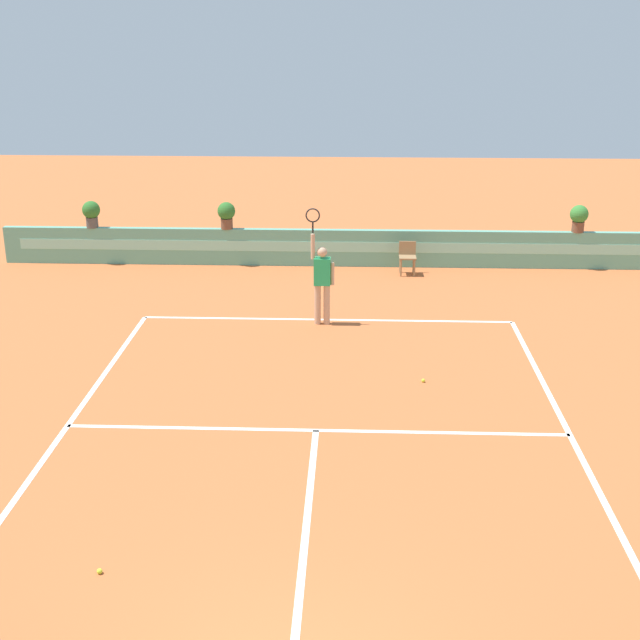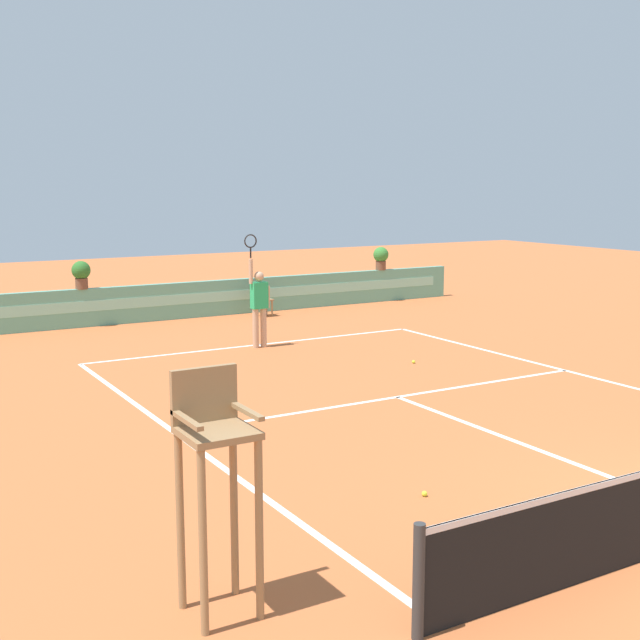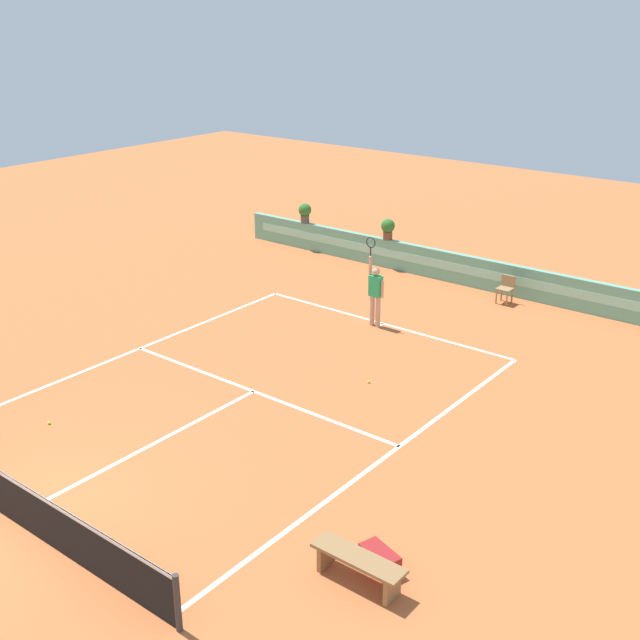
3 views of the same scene
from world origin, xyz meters
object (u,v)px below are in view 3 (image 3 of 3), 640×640
at_px(bench_courtside, 358,563).
at_px(gear_bag, 380,560).
at_px(tennis_ball_mid_court, 369,382).
at_px(potted_plant_left, 388,228).
at_px(ball_kid_chair, 506,288).
at_px(tennis_ball_near_baseline, 49,423).
at_px(tennis_player, 375,291).
at_px(potted_plant_far_left, 305,212).

bearing_deg(bench_courtside, gear_bag, 80.35).
relative_size(gear_bag, tennis_ball_mid_court, 10.29).
bearing_deg(potted_plant_left, ball_kid_chair, -8.58).
bearing_deg(tennis_ball_near_baseline, potted_plant_left, 91.72).
height_order(tennis_player, potted_plant_far_left, tennis_player).
bearing_deg(tennis_ball_near_baseline, tennis_ball_mid_court, 54.14).
height_order(bench_courtside, tennis_player, tennis_player).
xyz_separation_m(ball_kid_chair, tennis_ball_near_baseline, (-4.43, -13.20, -0.44)).
bearing_deg(tennis_ball_near_baseline, ball_kid_chair, 71.45).
height_order(ball_kid_chair, tennis_ball_near_baseline, ball_kid_chair).
bearing_deg(tennis_player, ball_kid_chair, 62.58).
distance_m(bench_courtside, tennis_ball_near_baseline, 8.32).
distance_m(ball_kid_chair, potted_plant_left, 4.99).
bearing_deg(ball_kid_chair, tennis_ball_mid_court, -90.71).
relative_size(tennis_player, tennis_ball_near_baseline, 38.01).
relative_size(ball_kid_chair, tennis_player, 0.33).
bearing_deg(potted_plant_far_left, ball_kid_chair, -4.91).
xyz_separation_m(tennis_player, potted_plant_left, (-2.76, 4.77, 0.36)).
height_order(tennis_ball_near_baseline, potted_plant_left, potted_plant_left).
bearing_deg(potted_plant_far_left, potted_plant_left, 0.00).
bearing_deg(gear_bag, potted_plant_far_left, 132.89).
xyz_separation_m(tennis_player, tennis_ball_mid_court, (2.00, -3.16, -1.02)).
distance_m(tennis_player, tennis_ball_near_baseline, 9.51).
distance_m(gear_bag, potted_plant_left, 16.12).
distance_m(gear_bag, tennis_ball_mid_court, 6.85).
bearing_deg(tennis_ball_mid_court, tennis_ball_near_baseline, -125.86).
height_order(tennis_player, tennis_ball_near_baseline, tennis_player).
distance_m(ball_kid_chair, potted_plant_far_left, 8.61).
height_order(bench_courtside, potted_plant_left, potted_plant_left).
relative_size(bench_courtside, tennis_player, 0.62).
height_order(gear_bag, tennis_player, tennis_player).
bearing_deg(tennis_player, potted_plant_left, 120.04).
bearing_deg(potted_plant_left, tennis_ball_mid_court, -59.03).
distance_m(ball_kid_chair, gear_bag, 13.32).
relative_size(ball_kid_chair, tennis_ball_near_baseline, 12.50).
relative_size(ball_kid_chair, potted_plant_far_left, 1.17).
bearing_deg(tennis_ball_mid_court, bench_courtside, -56.51).
distance_m(ball_kid_chair, tennis_player, 4.58).
bearing_deg(tennis_ball_mid_court, tennis_player, 122.35).
distance_m(gear_bag, tennis_player, 10.62).
distance_m(tennis_ball_near_baseline, potted_plant_left, 14.01).
height_order(ball_kid_chair, bench_courtside, ball_kid_chair).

